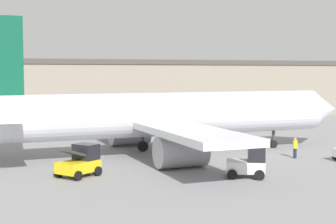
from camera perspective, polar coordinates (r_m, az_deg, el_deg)
The scene contains 6 objects.
ground_plane at distance 43.03m, azimuth 0.00°, elevation -4.72°, with size 400.00×400.00×0.00m, color gray.
terminal_building at distance 79.90m, azimuth -6.40°, elevation 2.60°, with size 71.04×16.94×8.65m.
airplane at distance 42.30m, azimuth -1.18°, elevation -0.46°, with size 35.53×28.71×10.97m.
ground_crew_worker at distance 42.30m, azimuth 13.90°, elevation -3.81°, with size 0.36×0.36×1.64m.
baggage_tug at distance 34.08m, azimuth 8.97°, elevation -5.54°, with size 3.02×2.85×2.15m.
belt_loader_truck at distance 34.48m, azimuth -9.68°, elevation -5.43°, with size 3.18×3.07×2.08m.
Camera 1 is at (-13.46, -40.30, 6.84)m, focal length 55.00 mm.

